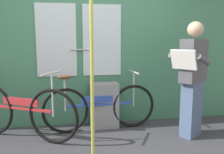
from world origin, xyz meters
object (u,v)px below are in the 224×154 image
at_px(passenger_reading_newspaper, 193,77).
at_px(bicycle_near_door, 21,111).
at_px(bicycle_leaning_behind, 100,107).
at_px(handrail_pole, 92,59).
at_px(trash_bin_by_wall, 104,105).

bearing_deg(passenger_reading_newspaper, bicycle_near_door, -42.16).
distance_m(bicycle_leaning_behind, handrail_pole, 1.37).
bearing_deg(bicycle_near_door, passenger_reading_newspaper, 20.94).
height_order(trash_bin_by_wall, handrail_pole, handrail_pole).
relative_size(bicycle_near_door, trash_bin_by_wall, 2.24).
bearing_deg(trash_bin_by_wall, passenger_reading_newspaper, -26.81).
bearing_deg(bicycle_leaning_behind, passenger_reading_newspaper, -24.07).
bearing_deg(handrail_pole, bicycle_near_door, 132.89).
distance_m(passenger_reading_newspaper, trash_bin_by_wall, 1.38).
xyz_separation_m(trash_bin_by_wall, handrail_pole, (-0.29, -1.24, 0.81)).
distance_m(bicycle_near_door, bicycle_leaning_behind, 1.12).
xyz_separation_m(bicycle_near_door, bicycle_leaning_behind, (1.11, 0.12, -0.03)).
xyz_separation_m(passenger_reading_newspaper, trash_bin_by_wall, (-1.15, 0.58, -0.49)).
distance_m(bicycle_leaning_behind, passenger_reading_newspaper, 1.39).
relative_size(passenger_reading_newspaper, handrail_pole, 0.69).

